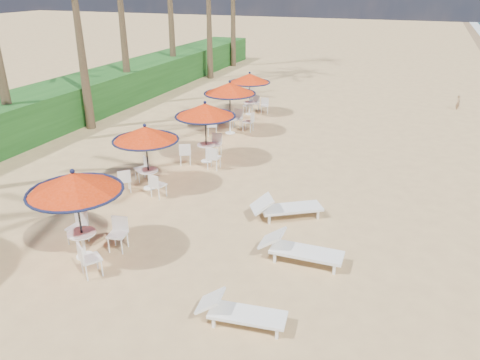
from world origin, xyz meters
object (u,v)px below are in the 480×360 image
(station_3, at_px, (230,95))
(lounger_mid, at_px, (298,249))
(station_1, at_px, (145,142))
(station_4, at_px, (251,83))
(lounger_far, at_px, (284,207))
(lounger_near, at_px, (238,311))
(station_0, at_px, (78,194))
(station_2, at_px, (205,118))

(station_3, xyz_separation_m, lounger_mid, (5.57, -9.21, -1.42))
(station_3, bearing_deg, lounger_mid, -58.85)
(station_1, relative_size, station_3, 0.93)
(station_4, distance_m, lounger_mid, 13.97)
(station_4, relative_size, lounger_far, 1.04)
(lounger_mid, bearing_deg, lounger_near, -102.29)
(station_0, distance_m, station_1, 4.28)
(lounger_mid, bearing_deg, station_2, 131.71)
(station_4, bearing_deg, lounger_near, -70.91)
(lounger_mid, distance_m, lounger_far, 2.31)
(station_0, xyz_separation_m, lounger_near, (4.52, -0.97, -1.45))
(station_2, relative_size, lounger_far, 1.13)
(station_0, relative_size, lounger_far, 1.14)
(station_0, height_order, station_4, station_0)
(lounger_near, height_order, lounger_far, lounger_far)
(lounger_far, bearing_deg, station_3, 90.26)
(station_4, bearing_deg, station_1, -89.87)
(station_2, bearing_deg, lounger_far, -39.57)
(station_1, bearing_deg, station_0, -79.75)
(station_4, bearing_deg, lounger_mid, -65.17)
(station_4, bearing_deg, lounger_far, -65.13)
(lounger_mid, bearing_deg, station_4, 113.84)
(station_0, height_order, station_1, station_0)
(station_2, bearing_deg, station_0, -89.97)
(station_2, distance_m, lounger_near, 9.46)
(station_1, height_order, lounger_near, station_1)
(lounger_mid, height_order, lounger_far, lounger_far)
(station_4, bearing_deg, station_2, -83.76)
(station_2, xyz_separation_m, station_4, (-0.78, 7.14, -0.13))
(station_1, distance_m, lounger_far, 5.05)
(station_3, bearing_deg, station_4, 94.62)
(station_2, relative_size, lounger_mid, 1.14)
(station_0, distance_m, station_3, 10.95)
(station_3, bearing_deg, lounger_far, -57.07)
(lounger_near, bearing_deg, station_2, 112.17)
(lounger_near, height_order, lounger_mid, lounger_mid)
(lounger_near, bearing_deg, station_3, 106.14)
(station_1, relative_size, lounger_mid, 1.08)
(station_0, height_order, lounger_far, station_0)
(station_1, bearing_deg, lounger_mid, -23.13)
(station_0, distance_m, lounger_mid, 5.53)
(station_0, bearing_deg, station_2, 90.03)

